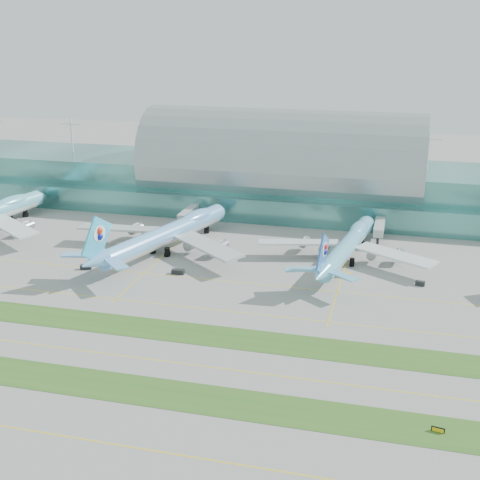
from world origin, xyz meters
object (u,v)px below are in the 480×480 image
(terminal, at_px, (282,176))
(airliner_b, at_px, (168,233))
(airliner_c, at_px, (348,245))
(taxiway_sign_east, at_px, (438,430))

(terminal, height_order, airliner_b, terminal)
(airliner_c, height_order, taxiway_sign_east, airliner_c)
(taxiway_sign_east, bearing_deg, airliner_c, 117.08)
(terminal, xyz_separation_m, airliner_c, (34.68, -60.81, -8.25))
(airliner_b, bearing_deg, taxiway_sign_east, -27.66)
(terminal, distance_m, airliner_b, 72.46)
(airliner_c, bearing_deg, airliner_b, -166.45)
(terminal, height_order, taxiway_sign_east, terminal)
(airliner_b, distance_m, airliner_c, 63.56)
(airliner_b, height_order, airliner_c, airliner_b)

